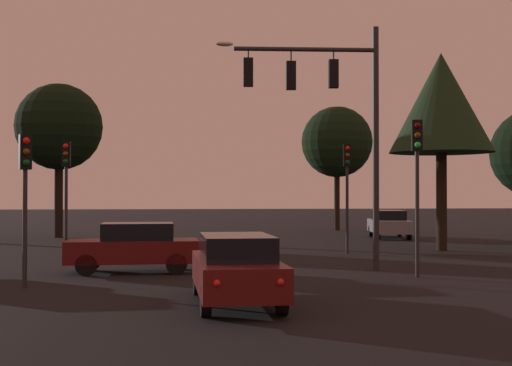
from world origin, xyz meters
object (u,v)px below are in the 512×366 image
traffic_light_far_side (347,176)px  car_crossing_right (134,247)px  traffic_light_corner_left (25,179)px  tree_right_cluster (441,104)px  traffic_light_median (66,176)px  car_nearside_lane (236,268)px  traffic_light_corner_right (417,166)px  traffic_signal_mast_arm (329,104)px  car_far_lane (389,224)px  tree_left_far (59,127)px  tree_behind_sign (337,142)px

traffic_light_far_side → car_crossing_right: size_ratio=1.08×
traffic_light_corner_left → car_crossing_right: bearing=51.6°
tree_right_cluster → traffic_light_median: bearing=-170.3°
traffic_light_median → car_nearside_lane: 12.16m
traffic_light_corner_right → car_nearside_lane: traffic_light_corner_right is taller
traffic_signal_mast_arm → car_crossing_right: (-6.11, 0.09, -4.48)m
tree_right_cluster → traffic_light_far_side: bearing=-167.1°
traffic_light_corner_right → car_far_lane: traffic_light_corner_right is taller
traffic_signal_mast_arm → car_crossing_right: 7.58m
traffic_signal_mast_arm → car_far_lane: 17.52m
car_far_lane → car_crossing_right: bearing=-130.0°
traffic_light_corner_left → tree_left_far: (-2.58, 21.16, 3.32)m
traffic_signal_mast_arm → tree_right_cluster: 9.45m
car_far_lane → traffic_light_corner_left: bearing=-129.7°
traffic_signal_mast_arm → tree_left_far: 21.26m
traffic_light_corner_left → traffic_signal_mast_arm: bearing=20.0°
traffic_light_corner_right → car_crossing_right: bearing=165.0°
traffic_signal_mast_arm → traffic_light_far_side: size_ratio=1.75×
traffic_light_median → car_nearside_lane: (5.25, -10.73, -2.26)m
traffic_light_far_side → tree_left_far: (-13.32, 12.13, 2.99)m
traffic_light_far_side → traffic_signal_mast_arm: bearing=-109.2°
traffic_signal_mast_arm → car_nearside_lane: bearing=-118.7°
traffic_light_median → car_crossing_right: 5.45m
traffic_light_median → traffic_light_far_side: traffic_light_far_side is taller
car_nearside_lane → traffic_light_corner_right: bearing=37.5°
car_nearside_lane → car_far_lane: size_ratio=1.00×
traffic_light_corner_left → tree_behind_sign: 30.86m
traffic_light_median → tree_left_far: bearing=100.2°
traffic_signal_mast_arm → traffic_light_corner_right: traffic_signal_mast_arm is taller
traffic_signal_mast_arm → traffic_light_corner_left: bearing=-160.0°
car_crossing_right → tree_left_far: bearing=106.1°
car_nearside_lane → traffic_signal_mast_arm: bearing=61.3°
traffic_light_corner_right → car_nearside_lane: (-5.65, -4.34, -2.42)m
car_nearside_lane → tree_right_cluster: bearing=53.3°
car_far_lane → traffic_light_far_side: bearing=-116.3°
traffic_light_far_side → car_crossing_right: bearing=-144.7°
traffic_light_median → car_nearside_lane: size_ratio=0.92×
car_far_lane → tree_right_cluster: 10.22m
traffic_light_corner_left → tree_right_cluster: tree_right_cluster is taller
tree_behind_sign → tree_right_cluster: bearing=-88.2°
traffic_light_corner_left → traffic_light_median: size_ratio=0.91×
traffic_signal_mast_arm → traffic_light_far_side: 6.58m
car_nearside_lane → car_crossing_right: size_ratio=1.15×
car_crossing_right → car_far_lane: (12.93, 15.41, 0.00)m
car_crossing_right → car_far_lane: bearing=50.0°
traffic_light_far_side → tree_behind_sign: tree_behind_sign is taller
traffic_signal_mast_arm → car_crossing_right: bearing=179.1°
traffic_light_corner_right → tree_behind_sign: bearing=81.7°
traffic_light_far_side → tree_left_far: size_ratio=0.52×
tree_behind_sign → car_crossing_right: bearing=-116.8°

